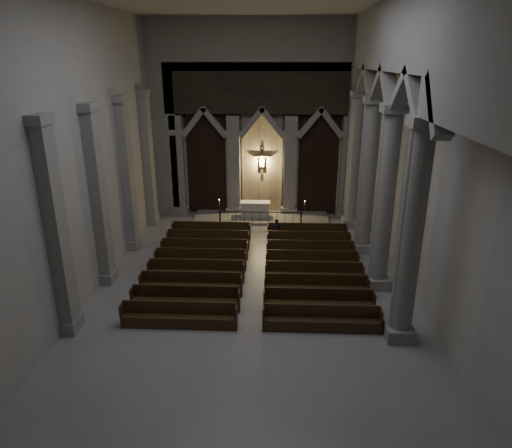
# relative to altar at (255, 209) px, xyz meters

# --- Properties ---
(room) EXTENTS (24.00, 24.10, 12.00)m
(room) POSITION_rel_altar_xyz_m (0.40, -10.59, 6.96)
(room) COLOR gray
(room) RESTS_ON ground
(sanctuary_wall) EXTENTS (14.00, 0.77, 12.00)m
(sanctuary_wall) POSITION_rel_altar_xyz_m (0.40, 0.94, 5.98)
(sanctuary_wall) COLOR gray
(sanctuary_wall) RESTS_ON ground
(right_arcade) EXTENTS (1.00, 24.00, 12.00)m
(right_arcade) POSITION_rel_altar_xyz_m (5.90, -9.26, 7.19)
(right_arcade) COLOR gray
(right_arcade) RESTS_ON ground
(left_pilasters) EXTENTS (0.60, 13.00, 8.03)m
(left_pilasters) POSITION_rel_altar_xyz_m (-6.35, -7.09, 3.27)
(left_pilasters) COLOR gray
(left_pilasters) RESTS_ON ground
(sanctuary_step) EXTENTS (8.50, 2.60, 0.15)m
(sanctuary_step) POSITION_rel_altar_xyz_m (0.40, 0.01, -0.56)
(sanctuary_step) COLOR gray
(sanctuary_step) RESTS_ON ground
(altar) EXTENTS (1.91, 0.76, 0.97)m
(altar) POSITION_rel_altar_xyz_m (0.00, 0.00, 0.00)
(altar) COLOR beige
(altar) RESTS_ON sanctuary_step
(altar_rail) EXTENTS (5.02, 0.09, 0.99)m
(altar_rail) POSITION_rel_altar_xyz_m (0.40, -1.51, 0.02)
(altar_rail) COLOR black
(altar_rail) RESTS_ON ground
(candle_stand_left) EXTENTS (0.27, 0.27, 1.60)m
(candle_stand_left) POSITION_rel_altar_xyz_m (-2.14, -1.08, -0.20)
(candle_stand_left) COLOR #9B612F
(candle_stand_left) RESTS_ON ground
(candle_stand_right) EXTENTS (0.25, 0.25, 1.49)m
(candle_stand_right) POSITION_rel_altar_xyz_m (3.09, -0.83, -0.23)
(candle_stand_right) COLOR #9B612F
(candle_stand_right) RESTS_ON ground
(pews) EXTENTS (9.84, 9.51, 0.99)m
(pews) POSITION_rel_altar_xyz_m (0.40, -8.18, -0.31)
(pews) COLOR black
(pews) RESTS_ON ground
(worshipper) EXTENTS (0.46, 0.30, 1.24)m
(worshipper) POSITION_rel_altar_xyz_m (1.39, -3.66, -0.02)
(worshipper) COLOR black
(worshipper) RESTS_ON ground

